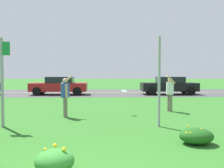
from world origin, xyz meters
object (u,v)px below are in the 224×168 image
at_px(person_thrower_blue_shirt, 65,94).
at_px(car_black_center_left, 169,85).
at_px(sign_post_near_path, 2,74).
at_px(person_catcher_white_shirt, 170,91).
at_px(car_red_center_right, 59,86).
at_px(sign_post_by_roadside, 159,82).
at_px(frisbee_pale_blue, 124,91).

relative_size(person_thrower_blue_shirt, car_black_center_left, 0.37).
relative_size(sign_post_near_path, person_catcher_white_shirt, 1.74).
bearing_deg(person_catcher_white_shirt, sign_post_near_path, -153.75).
bearing_deg(sign_post_near_path, car_red_center_right, 91.42).
bearing_deg(person_thrower_blue_shirt, person_catcher_white_shirt, 16.83).
bearing_deg(car_black_center_left, person_thrower_blue_shirt, -123.29).
height_order(sign_post_near_path, person_thrower_blue_shirt, sign_post_near_path).
bearing_deg(person_thrower_blue_shirt, car_black_center_left, 56.71).
xyz_separation_m(person_thrower_blue_shirt, car_black_center_left, (6.89, 10.50, -0.20)).
distance_m(sign_post_near_path, sign_post_by_roadside, 5.17).
distance_m(sign_post_by_roadside, person_catcher_white_shirt, 3.52).
height_order(sign_post_near_path, frisbee_pale_blue, sign_post_near_path).
relative_size(sign_post_near_path, car_red_center_right, 0.65).
bearing_deg(sign_post_by_roadside, car_red_center_right, 113.84).
distance_m(person_catcher_white_shirt, frisbee_pale_blue, 2.29).
bearing_deg(car_red_center_right, person_thrower_blue_shirt, -78.71).
height_order(sign_post_near_path, person_catcher_white_shirt, sign_post_near_path).
bearing_deg(sign_post_near_path, sign_post_by_roadside, -1.22).
bearing_deg(sign_post_by_roadside, frisbee_pale_blue, 110.74).
relative_size(car_black_center_left, car_red_center_right, 1.00).
bearing_deg(person_thrower_blue_shirt, frisbee_pale_blue, 15.42).
xyz_separation_m(person_catcher_white_shirt, car_black_center_left, (2.31, 9.12, -0.19)).
height_order(sign_post_by_roadside, frisbee_pale_blue, sign_post_by_roadside).
bearing_deg(sign_post_near_path, person_thrower_blue_shirt, 44.43).
distance_m(sign_post_near_path, frisbee_pale_blue, 4.91).
distance_m(person_thrower_blue_shirt, car_red_center_right, 10.71).
relative_size(sign_post_by_roadside, car_black_center_left, 0.66).
relative_size(person_thrower_blue_shirt, person_catcher_white_shirt, 1.00).
xyz_separation_m(frisbee_pale_blue, car_black_center_left, (4.48, 9.84, -0.25)).
bearing_deg(sign_post_near_path, person_catcher_white_shirt, 26.25).
height_order(person_thrower_blue_shirt, car_red_center_right, person_thrower_blue_shirt).
relative_size(frisbee_pale_blue, car_red_center_right, 0.06).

